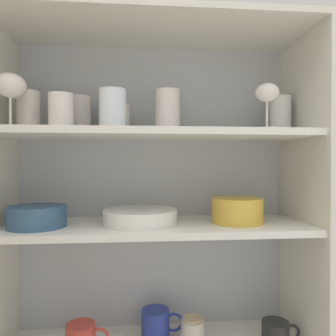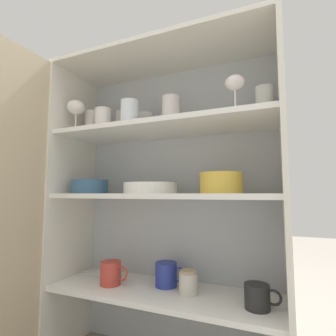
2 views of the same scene
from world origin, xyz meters
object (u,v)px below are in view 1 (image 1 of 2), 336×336
Objects in this scene: serving_bowl_small at (37,216)px; coffee_mug_primary at (157,324)px; plate_stack_white at (140,217)px; mixing_bowl_large at (237,209)px; storage_jar at (192,332)px.

coffee_mug_primary is at bearing 12.39° from serving_bowl_small.
plate_stack_white is 0.30m from mixing_bowl_large.
storage_jar is (0.46, 0.03, -0.38)m from serving_bowl_small.
coffee_mug_primary is 0.12m from storage_jar.
coffee_mug_primary is at bearing 165.82° from mixing_bowl_large.
serving_bowl_small reaches higher than plate_stack_white.
serving_bowl_small is at bearing -167.61° from coffee_mug_primary.
coffee_mug_primary is (-0.24, 0.06, -0.38)m from mixing_bowl_large.
mixing_bowl_large is 1.20× the size of coffee_mug_primary.
coffee_mug_primary is at bearing 156.83° from storage_jar.
plate_stack_white is 2.53× the size of storage_jar.
plate_stack_white is at bearing 4.72° from serving_bowl_small.
serving_bowl_small reaches higher than coffee_mug_primary.
storage_jar is (-0.14, 0.02, -0.38)m from mixing_bowl_large.
plate_stack_white is 1.71× the size of coffee_mug_primary.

